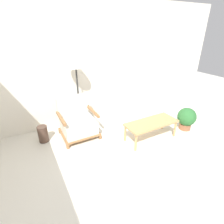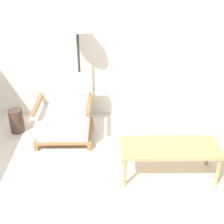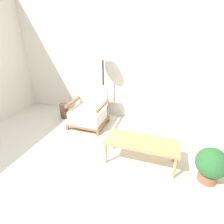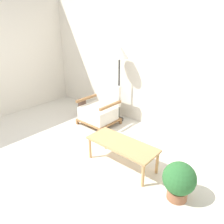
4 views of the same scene
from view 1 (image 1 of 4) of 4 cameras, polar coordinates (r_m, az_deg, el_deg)
ground_plane at (r=2.99m, az=7.61°, el=-19.28°), size 14.00×14.00×0.00m
wall_back at (r=4.10m, az=-9.65°, el=14.99°), size 8.00×0.06×2.70m
armchair at (r=3.74m, az=-11.08°, el=-3.54°), size 0.73×0.68×0.82m
floor_lamp at (r=3.77m, az=-11.80°, el=14.81°), size 0.37×0.37×1.62m
coffee_table at (r=3.63m, az=12.73°, el=-3.85°), size 1.09×0.45×0.39m
vase at (r=3.81m, az=-21.59°, el=-6.69°), size 0.20×0.20×0.34m
potted_plant at (r=4.25m, az=23.16°, el=-1.76°), size 0.41×0.41×0.51m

